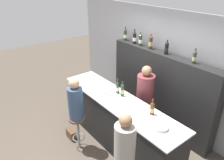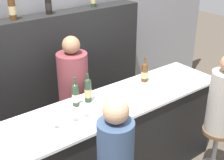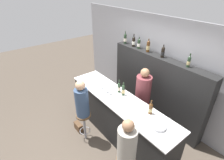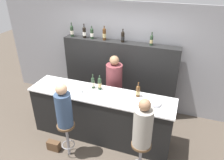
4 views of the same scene
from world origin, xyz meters
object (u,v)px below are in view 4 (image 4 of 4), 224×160
wine_bottle_counter_0 (93,83)px  wine_bottle_backbar_2 (92,33)px  wine_glass_2 (85,88)px  handbag (54,146)px  wine_bottle_backbar_5 (151,40)px  bartender (114,92)px  wine_bottle_counter_2 (138,91)px  wine_glass_1 (80,87)px  wine_bottle_counter_1 (100,83)px  wine_glass_0 (71,87)px  metal_bowl (154,103)px  bar_stool_right (141,151)px  wine_bottle_backbar_0 (72,31)px  wine_bottle_backbar_1 (84,32)px  guest_seated_left (64,107)px  wine_bottle_backbar_4 (123,37)px  guest_seated_right (143,126)px  wine_bottle_backbar_3 (104,34)px

wine_bottle_counter_0 → wine_bottle_backbar_2: bearing=114.0°
wine_glass_2 → handbag: wine_glass_2 is taller
wine_bottle_backbar_5 → bartender: 1.40m
wine_bottle_counter_2 → wine_glass_1: (-1.10, -0.23, -0.00)m
handbag → wine_bottle_counter_1: bearing=52.3°
wine_glass_0 → metal_bowl: 1.64m
wine_bottle_counter_0 → bar_stool_right: wine_bottle_counter_0 is taller
wine_bottle_backbar_0 → wine_bottle_backbar_1: (0.33, 0.00, -0.00)m
wine_bottle_backbar_2 → handbag: wine_bottle_backbar_2 is taller
wine_glass_1 → guest_seated_left: 0.63m
guest_seated_left → wine_bottle_backbar_4: bearing=76.1°
handbag → wine_glass_0: bearing=76.3°
bar_stool_right → bartender: size_ratio=0.46×
wine_bottle_backbar_4 → bar_stool_right: size_ratio=0.40×
wine_glass_1 → wine_glass_2: 0.11m
metal_bowl → bar_stool_right: 0.87m
wine_bottle_counter_2 → wine_bottle_counter_0: bearing=180.0°
wine_bottle_backbar_0 → wine_glass_1: size_ratio=2.09×
metal_bowl → wine_bottle_counter_0: bearing=172.3°
wine_bottle_counter_2 → wine_bottle_backbar_5: size_ratio=1.05×
wine_glass_2 → guest_seated_right: guest_seated_right is taller
wine_bottle_backbar_3 → bartender: (0.42, -0.51, -1.15)m
wine_glass_1 → guest_seated_left: size_ratio=0.19×
wine_bottle_counter_0 → wine_bottle_backbar_2: size_ratio=1.06×
wine_bottle_counter_0 → wine_glass_0: (-0.37, -0.23, -0.04)m
wine_bottle_backbar_4 → wine_glass_1: bearing=-110.4°
wine_bottle_backbar_4 → guest_seated_right: (0.93, -1.88, -0.77)m
wine_glass_0 → bar_stool_right: (1.59, -0.63, -0.59)m
wine_bottle_backbar_4 → wine_bottle_backbar_5: (0.64, 0.00, -0.01)m
wine_bottle_counter_2 → wine_glass_2: (-0.99, -0.23, 0.00)m
wine_bottle_backbar_1 → guest_seated_left: 2.09m
wine_glass_2 → metal_bowl: 1.33m
wine_bottle_backbar_5 → wine_bottle_backbar_3: bearing=-180.0°
wine_bottle_counter_2 → guest_seated_right: (0.29, -0.86, -0.07)m
wine_glass_0 → wine_glass_2: (0.31, 0.00, 0.03)m
wine_bottle_backbar_4 → wine_glass_0: 1.59m
wine_bottle_backbar_5 → wine_glass_0: wine_bottle_backbar_5 is taller
wine_bottle_counter_1 → wine_bottle_backbar_4: wine_bottle_backbar_4 is taller
wine_bottle_backbar_5 → wine_glass_1: (-1.11, -1.26, -0.69)m
wine_bottle_backbar_1 → wine_glass_0: bearing=-77.3°
wine_bottle_backbar_4 → bartender: (-0.02, -0.51, -1.13)m
wine_bottle_backbar_2 → wine_glass_0: (0.09, -1.26, -0.72)m
wine_bottle_counter_0 → wine_bottle_backbar_3: size_ratio=0.97×
wine_bottle_backbar_2 → guest_seated_right: bearing=-48.3°
wine_glass_0 → guest_seated_right: 1.71m
wine_glass_2 → handbag: 1.33m
bar_stool_right → handbag: bar_stool_right is taller
bartender → wine_bottle_backbar_4: bearing=87.9°
wine_bottle_backbar_3 → handbag: wine_bottle_backbar_3 is taller
wine_bottle_backbar_5 → guest_seated_left: wine_bottle_backbar_5 is taller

